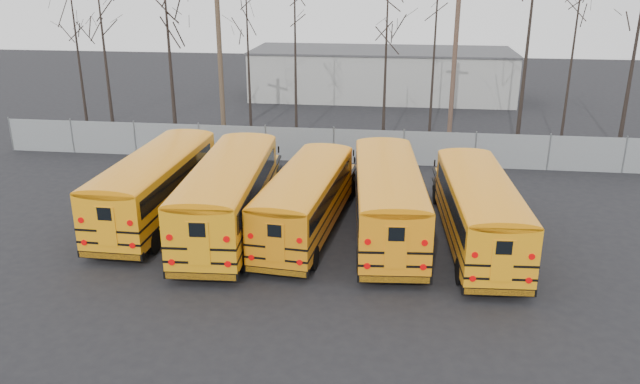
# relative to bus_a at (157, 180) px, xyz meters

# --- Properties ---
(ground) EXTENTS (120.00, 120.00, 0.00)m
(ground) POSITION_rel_bus_a_xyz_m (6.80, -2.36, -1.82)
(ground) COLOR black
(ground) RESTS_ON ground
(fence) EXTENTS (40.00, 0.04, 2.00)m
(fence) POSITION_rel_bus_a_xyz_m (6.80, 9.64, -0.82)
(fence) COLOR gray
(fence) RESTS_ON ground
(distant_building) EXTENTS (22.00, 8.00, 4.00)m
(distant_building) POSITION_rel_bus_a_xyz_m (8.80, 29.64, 0.18)
(distant_building) COLOR #9B9C97
(distant_building) RESTS_ON ground
(bus_a) EXTENTS (2.73, 11.17, 3.11)m
(bus_a) POSITION_rel_bus_a_xyz_m (0.00, 0.00, 0.00)
(bus_a) COLOR black
(bus_a) RESTS_ON ground
(bus_b) EXTENTS (3.26, 11.69, 3.24)m
(bus_b) POSITION_rel_bus_a_xyz_m (3.55, -1.00, 0.07)
(bus_b) COLOR black
(bus_b) RESTS_ON ground
(bus_c) EXTENTS (3.37, 10.54, 2.90)m
(bus_c) POSITION_rel_bus_a_xyz_m (6.78, -0.76, -0.12)
(bus_c) COLOR black
(bus_c) RESTS_ON ground
(bus_d) EXTENTS (3.50, 11.37, 3.13)m
(bus_d) POSITION_rel_bus_a_xyz_m (10.14, -0.51, 0.01)
(bus_d) COLOR black
(bus_d) RESTS_ON ground
(bus_e) EXTENTS (3.06, 10.78, 2.98)m
(bus_e) POSITION_rel_bus_a_xyz_m (13.76, -1.16, -0.08)
(bus_e) COLOR black
(bus_e) RESTS_ON ground
(utility_pole_left) EXTENTS (1.67, 0.77, 9.81)m
(utility_pole_left) POSITION_rel_bus_a_xyz_m (-0.92, 13.85, 3.22)
(utility_pole_left) COLOR #4E3D2C
(utility_pole_left) RESTS_ON ground
(utility_pole_right) EXTENTS (1.72, 0.30, 9.68)m
(utility_pole_right) POSITION_rel_bus_a_xyz_m (13.85, 16.34, 3.15)
(utility_pole_right) COLOR brown
(utility_pole_right) RESTS_ON ground
(tree_0) EXTENTS (0.26, 0.26, 10.23)m
(tree_0) POSITION_rel_bus_a_xyz_m (-10.91, 14.81, 3.29)
(tree_0) COLOR black
(tree_0) RESTS_ON ground
(tree_1) EXTENTS (0.26, 0.26, 9.87)m
(tree_1) POSITION_rel_bus_a_xyz_m (-7.44, 11.55, 3.11)
(tree_1) COLOR black
(tree_1) RESTS_ON ground
(tree_2) EXTENTS (0.26, 0.26, 10.06)m
(tree_2) POSITION_rel_bus_a_xyz_m (-3.23, 11.25, 3.21)
(tree_2) COLOR black
(tree_2) RESTS_ON ground
(tree_3) EXTENTS (0.26, 0.26, 9.91)m
(tree_3) POSITION_rel_bus_a_xyz_m (0.63, 15.01, 3.13)
(tree_3) COLOR black
(tree_3) RESTS_ON ground
(tree_4) EXTENTS (0.26, 0.26, 11.60)m
(tree_4) POSITION_rel_bus_a_xyz_m (3.83, 14.37, 3.98)
(tree_4) COLOR black
(tree_4) RESTS_ON ground
(tree_5) EXTENTS (0.26, 0.26, 10.36)m
(tree_5) POSITION_rel_bus_a_xyz_m (9.55, 12.33, 3.35)
(tree_5) COLOR black
(tree_5) RESTS_ON ground
(tree_6) EXTENTS (0.26, 0.26, 13.00)m
(tree_6) POSITION_rel_bus_a_xyz_m (12.48, 15.11, 4.68)
(tree_6) COLOR black
(tree_6) RESTS_ON ground
(tree_7) EXTENTS (0.26, 0.26, 12.62)m
(tree_7) POSITION_rel_bus_a_xyz_m (17.74, 13.43, 4.49)
(tree_7) COLOR black
(tree_7) RESTS_ON ground
(tree_8) EXTENTS (0.26, 0.26, 11.78)m
(tree_8) POSITION_rel_bus_a_xyz_m (20.27, 13.23, 4.06)
(tree_8) COLOR black
(tree_8) RESTS_ON ground
(tree_9) EXTENTS (0.26, 0.26, 12.11)m
(tree_9) POSITION_rel_bus_a_xyz_m (23.97, 14.13, 4.23)
(tree_9) COLOR black
(tree_9) RESTS_ON ground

